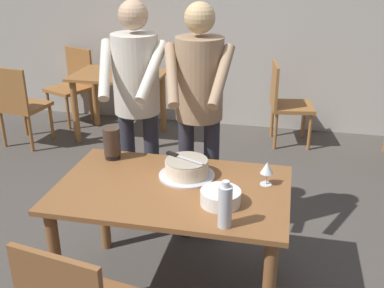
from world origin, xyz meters
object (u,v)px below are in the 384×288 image
cake_knife (177,156)px  background_chair_1 (73,83)px  water_bottle (225,206)px  main_dining_table (173,205)px  person_cutting_cake (199,101)px  background_chair_3 (285,101)px  cake_on_platter (187,169)px  background_chair_2 (19,103)px  background_table (119,88)px  person_standing_beside (137,95)px  wine_glass_near (267,169)px  hurricane_lamp (112,143)px  plate_stack (221,197)px

cake_knife → background_chair_1: bearing=127.1°
water_bottle → background_chair_1: water_bottle is taller
main_dining_table → person_cutting_cake: (0.03, 0.63, 0.45)m
background_chair_1 → background_chair_3: size_ratio=1.00×
main_dining_table → cake_on_platter: cake_on_platter is taller
background_chair_2 → water_bottle: bearing=-41.7°
main_dining_table → background_table: 2.74m
background_chair_2 → background_chair_3: (2.79, 0.68, 0.00)m
person_standing_beside → background_chair_1: (-1.58, 2.15, -0.58)m
wine_glass_near → hurricane_lamp: hurricane_lamp is taller
background_chair_1 → background_chair_2: (-0.20, -0.87, 0.00)m
hurricane_lamp → person_cutting_cake: bearing=33.0°
person_cutting_cake → background_table: person_cutting_cake is taller
person_cutting_cake → wine_glass_near: bearing=-44.4°
background_table → background_chair_3: size_ratio=1.11×
cake_on_platter → background_table: bearing=119.6°
cake_on_platter → person_cutting_cake: person_cutting_cake is taller
wine_glass_near → cake_on_platter: bearing=179.5°
water_bottle → background_table: size_ratio=0.25×
main_dining_table → person_standing_beside: person_standing_beside is taller
hurricane_lamp → plate_stack: bearing=-28.9°
plate_stack → person_standing_beside: (-0.73, 0.79, 0.29)m
cake_knife → background_chair_2: 2.83m
main_dining_table → cake_on_platter: size_ratio=3.96×
hurricane_lamp → background_chair_2: 2.40m
background_chair_2 → person_cutting_cake: bearing=-30.3°
wine_glass_near → water_bottle: size_ratio=0.58×
cake_on_platter → background_chair_3: background_chair_3 is taller
wine_glass_near → background_chair_3: background_chair_3 is taller
plate_stack → background_chair_2: size_ratio=0.24×
main_dining_table → background_chair_1: 3.45m
main_dining_table → background_chair_3: size_ratio=1.50×
cake_knife → background_table: 2.59m
cake_on_platter → wine_glass_near: 0.48m
hurricane_lamp → person_standing_beside: person_standing_beside is taller
person_cutting_cake → background_chair_2: bearing=149.7°
cake_on_platter → background_chair_2: bearing=141.6°
hurricane_lamp → background_chair_3: bearing=65.2°
background_chair_2 → background_chair_1: bearing=77.2°
background_chair_2 → background_chair_3: bearing=13.7°
hurricane_lamp → person_standing_beside: size_ratio=0.12×
hurricane_lamp → wine_glass_near: bearing=-8.8°
cake_on_platter → hurricane_lamp: 0.56m
hurricane_lamp → water_bottle: bearing=-37.4°
background_table → background_chair_1: 0.84m
main_dining_table → person_standing_beside: (-0.42, 0.66, 0.45)m
wine_glass_near → background_chair_3: bearing=88.6°
cake_knife → background_chair_3: 2.54m
person_cutting_cake → person_standing_beside: 0.45m
wine_glass_near → hurricane_lamp: 1.02m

